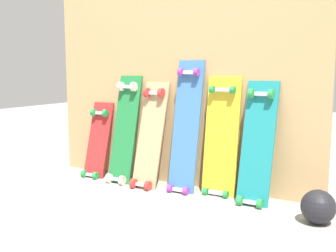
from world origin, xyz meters
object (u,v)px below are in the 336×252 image
(skateboard_natural, at_px, (150,139))
(rubber_ball, at_px, (318,207))
(skateboard_red, at_px, (97,144))
(skateboard_green, at_px, (124,133))
(skateboard_yellow, at_px, (221,141))
(skateboard_teal, at_px, (257,148))
(skateboard_blue, at_px, (186,131))

(skateboard_natural, xyz_separation_m, rubber_ball, (1.20, -0.18, -0.25))
(skateboard_red, height_order, skateboard_green, skateboard_green)
(skateboard_natural, relative_size, rubber_ball, 4.31)
(skateboard_red, relative_size, skateboard_green, 0.76)
(skateboard_natural, distance_m, rubber_ball, 1.24)
(skateboard_red, height_order, skateboard_natural, skateboard_natural)
(skateboard_red, xyz_separation_m, skateboard_yellow, (1.03, 0.04, 0.11))
(skateboard_green, xyz_separation_m, skateboard_teal, (1.03, -0.00, -0.01))
(skateboard_red, bearing_deg, rubber_ball, -6.90)
(skateboard_natural, bearing_deg, skateboard_yellow, 7.17)
(skateboard_natural, xyz_separation_m, skateboard_blue, (0.27, 0.03, 0.07))
(skateboard_red, height_order, skateboard_blue, skateboard_blue)
(skateboard_teal, distance_m, rubber_ball, 0.52)
(skateboard_red, relative_size, rubber_ball, 3.43)
(skateboard_teal, bearing_deg, skateboard_blue, 178.33)
(skateboard_blue, bearing_deg, skateboard_yellow, 8.39)
(skateboard_green, relative_size, skateboard_teal, 1.02)
(skateboard_blue, bearing_deg, skateboard_green, -178.39)
(skateboard_blue, bearing_deg, rubber_ball, -12.72)
(skateboard_yellow, distance_m, skateboard_teal, 0.27)
(skateboard_blue, xyz_separation_m, skateboard_teal, (0.51, -0.01, -0.07))
(skateboard_blue, distance_m, skateboard_teal, 0.52)
(skateboard_red, height_order, rubber_ball, skateboard_red)
(skateboard_yellow, bearing_deg, skateboard_green, -176.16)
(skateboard_natural, distance_m, skateboard_yellow, 0.53)
(skateboard_teal, relative_size, rubber_ball, 4.42)
(skateboard_red, bearing_deg, skateboard_green, -2.60)
(skateboard_green, relative_size, skateboard_yellow, 0.99)
(skateboard_natural, height_order, skateboard_yellow, skateboard_yellow)
(skateboard_natural, relative_size, skateboard_blue, 0.84)
(skateboard_yellow, distance_m, rubber_ball, 0.77)
(skateboard_teal, bearing_deg, skateboard_natural, -178.96)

